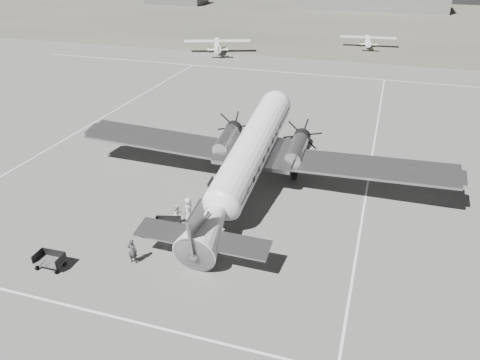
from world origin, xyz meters
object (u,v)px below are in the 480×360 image
light_plane_right (368,42)px  baggage_cart_far (50,261)px  light_plane_left (217,46)px  passenger (188,209)px  dc3_airliner (248,159)px  ground_crew (133,251)px  ramp_agent (178,215)px  baggage_cart_near (168,226)px

light_plane_right → baggage_cart_far: (-13.71, -74.37, -0.58)m
light_plane_left → baggage_cart_far: size_ratio=6.63×
light_plane_right → baggage_cart_far: bearing=-106.0°
passenger → dc3_airliner: bearing=-46.5°
dc3_airliner → light_plane_right: dc3_airliner is taller
light_plane_left → passenger: 56.20m
ground_crew → ramp_agent: (0.83, 4.92, -0.08)m
dc3_airliner → baggage_cart_far: (-8.80, -12.75, -2.49)m
baggage_cart_near → ramp_agent: (0.24, 1.19, 0.25)m
baggage_cart_far → ramp_agent: 8.82m
baggage_cart_near → baggage_cart_far: baggage_cart_near is taller
baggage_cart_near → passenger: (0.72, 1.94, 0.37)m
dc3_airliner → baggage_cart_far: bearing=-123.8°
baggage_cart_near → dc3_airliner: bearing=47.3°
light_plane_left → baggage_cart_near: 57.84m
ground_crew → ramp_agent: bearing=-102.0°
ramp_agent → passenger: passenger is taller
baggage_cart_near → ramp_agent: bearing=63.2°
light_plane_right → baggage_cart_near: size_ratio=5.69×
light_plane_left → ramp_agent: light_plane_left is taller
baggage_cart_near → ground_crew: 3.79m
light_plane_left → light_plane_right: light_plane_left is taller
light_plane_left → light_plane_right: bearing=7.1°
ramp_agent → passenger: (0.48, 0.75, 0.11)m
baggage_cart_near → baggage_cart_far: size_ratio=1.02×
baggage_cart_far → passenger: size_ratio=1.02×
passenger → ramp_agent: bearing=131.1°
ramp_agent → passenger: 0.90m
light_plane_right → passenger: 67.11m
baggage_cart_far → ground_crew: (4.58, 2.05, 0.34)m
light_plane_right → ramp_agent: (-8.30, -67.41, -0.31)m
dc3_airliner → light_plane_right: (4.92, 61.62, -1.92)m
dc3_airliner → light_plane_left: size_ratio=2.64×
light_plane_right → baggage_cart_far: 75.63m
dc3_airliner → passenger: (-2.91, -5.03, -2.12)m
dc3_airliner → ramp_agent: bearing=-119.6°
passenger → baggage_cart_far: bearing=126.2°
baggage_cart_near → baggage_cart_far: bearing=-147.0°
light_plane_right → ground_crew: (-9.13, -72.32, -0.24)m
dc3_airliner → ground_crew: size_ratio=18.55×
baggage_cart_near → passenger: passenger is taller
ground_crew → baggage_cart_far: bearing=21.7°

